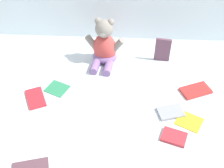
{
  "coord_description": "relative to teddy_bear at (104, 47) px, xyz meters",
  "views": [
    {
      "loc": [
        0.03,
        -1.04,
        0.97
      ],
      "look_at": [
        -0.02,
        -0.1,
        0.1
      ],
      "focal_mm": 47.24,
      "sensor_mm": 36.0,
      "label": 1
    }
  ],
  "objects": [
    {
      "name": "ground_plane",
      "position": [
        0.08,
        -0.19,
        -0.09
      ],
      "size": [
        3.2,
        3.2,
        0.0
      ],
      "primitive_type": "plane",
      "color": "silver"
    },
    {
      "name": "teddy_bear",
      "position": [
        0.0,
        0.0,
        0.0
      ],
      "size": [
        0.21,
        0.19,
        0.25
      ],
      "rotation": [
        0.0,
        0.0,
        -0.13
      ],
      "color": "#D84C47",
      "rests_on": "ground_plane"
    },
    {
      "name": "book_case_1",
      "position": [
        -0.3,
        -0.3,
        -0.09
      ],
      "size": [
        0.12,
        0.15,
        0.01
      ],
      "primitive_type": "cube",
      "rotation": [
        0.0,
        0.0,
        3.58
      ],
      "color": "red",
      "rests_on": "ground_plane"
    },
    {
      "name": "book_case_2",
      "position": [
        0.3,
        0.02,
        -0.03
      ],
      "size": [
        0.08,
        0.03,
        0.13
      ],
      "primitive_type": "cube",
      "rotation": [
        0.03,
        0.0,
        -0.15
      ],
      "color": "#674053",
      "rests_on": "ground_plane"
    },
    {
      "name": "book_case_3",
      "position": [
        0.45,
        -0.21,
        -0.09
      ],
      "size": [
        0.16,
        0.13,
        0.01
      ],
      "primitive_type": "cube",
      "rotation": [
        0.0,
        0.0,
        1.98
      ],
      "color": "red",
      "rests_on": "ground_plane"
    },
    {
      "name": "book_case_4",
      "position": [
        0.39,
        -0.4,
        -0.09
      ],
      "size": [
        0.13,
        0.13,
        0.01
      ],
      "primitive_type": "cube",
      "rotation": [
        0.0,
        0.0,
        1.09
      ],
      "color": "yellow",
      "rests_on": "ground_plane"
    },
    {
      "name": "book_case_5",
      "position": [
        0.31,
        -0.35,
        -0.09
      ],
      "size": [
        0.13,
        0.1,
        0.01
      ],
      "primitive_type": "cube",
      "rotation": [
        0.0,
        0.0,
        4.99
      ],
      "color": "#999EAA",
      "rests_on": "ground_plane"
    },
    {
      "name": "book_case_6",
      "position": [
        0.32,
        -0.49,
        -0.09
      ],
      "size": [
        0.12,
        0.1,
        0.01
      ],
      "primitive_type": "cube",
      "rotation": [
        0.0,
        0.0,
        1.24
      ],
      "color": "#C42F38",
      "rests_on": "ground_plane"
    },
    {
      "name": "book_case_7",
      "position": [
        -0.21,
        -0.23,
        -0.09
      ],
      "size": [
        0.13,
        0.12,
        0.01
      ],
      "primitive_type": "cube",
      "rotation": [
        0.0,
        0.0,
        1.14
      ],
      "color": "#2F8959",
      "rests_on": "ground_plane"
    }
  ]
}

